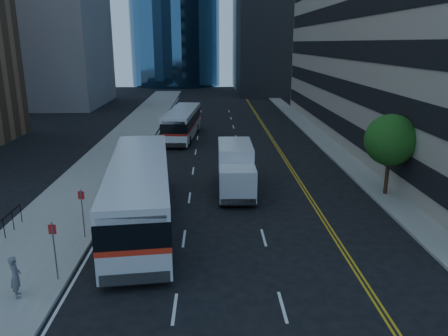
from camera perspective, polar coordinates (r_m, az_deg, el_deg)
The scene contains 8 objects.
ground at distance 20.47m, azimuth 4.45°, elevation -11.43°, with size 160.00×160.00×0.00m, color black.
sidewalk_west at distance 44.84m, azimuth -12.51°, elevation 3.63°, with size 5.00×90.00×0.15m, color gray.
sidewalk_east at distance 45.43m, azimuth 12.48°, elevation 3.79°, with size 2.00×90.00×0.15m, color gray.
street_tree at distance 28.90m, azimuth 20.94°, elevation 3.43°, with size 3.20×3.20×5.10m.
bus_front at distance 23.40m, azimuth -10.93°, elevation -3.01°, with size 4.49×13.76×3.49m.
bus_rear at distance 44.90m, azimuth -5.43°, elevation 5.92°, with size 3.39×11.40×2.90m.
box_truck at distance 28.23m, azimuth 1.54°, elevation -0.03°, with size 2.24×6.39×3.05m.
pedestrian at distance 18.60m, azimuth -25.58°, elevation -12.67°, with size 0.61×0.40×1.67m, color slate.
Camera 1 is at (-2.10, -18.04, 9.43)m, focal length 35.00 mm.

